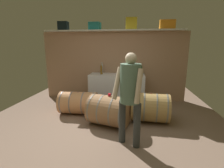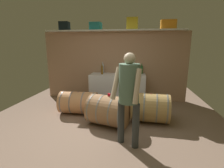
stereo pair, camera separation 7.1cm
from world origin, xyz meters
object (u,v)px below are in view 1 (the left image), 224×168
Objects in this scene: toolcase_teal at (95,26)px; toolcase_orange at (167,25)px; wine_bottle_green at (141,69)px; wine_barrel_near at (109,110)px; wine_barrel_flank at (150,107)px; winemaker_pouring at (130,91)px; wine_barrel_far at (78,103)px; wine_glass at (133,72)px; tasting_cup at (109,95)px; toolcase_yellow at (131,24)px; wine_bottle_clear at (102,68)px; toolcase_black at (63,26)px; work_cabinet at (117,88)px; wine_bottle_amber at (101,70)px.

toolcase_orange is at bearing 3.45° from toolcase_teal.
toolcase_teal is at bearing 179.65° from wine_bottle_green.
wine_barrel_near is at bearing -129.04° from toolcase_orange.
winemaker_pouring is (-0.45, -1.02, 0.65)m from wine_barrel_flank.
wine_barrel_far is at bearing 176.10° from wine_barrel_flank.
toolcase_orange is at bearing 0.71° from wine_bottle_green.
tasting_cup is at bearing -107.80° from wine_glass.
winemaker_pouring is at bearing -90.93° from wine_glass.
toolcase_orange is 1.37× the size of wine_bottle_green.
wine_barrel_far is at bearing -135.24° from toolcase_yellow.
wine_bottle_clear is at bearing 121.57° from wine_barrel_near.
wine_barrel_flank is at bearing -33.30° from toolcase_black.
wine_glass is at bearing -10.37° from toolcase_black.
toolcase_teal is 2.69m from wine_barrel_near.
toolcase_orange is at bearing 27.77° from wine_barrel_far.
wine_bottle_green is at bearing 3.10° from toolcase_teal.
toolcase_yellow is 1.09× the size of wine_bottle_green.
toolcase_orange is 3.27m from wine_barrel_far.
toolcase_yellow reaches higher than toolcase_teal.
wine_barrel_near is (-0.42, -1.75, -2.00)m from toolcase_yellow.
wine_bottle_green reaches higher than work_cabinet.
winemaker_pouring reaches higher than wine_bottle_green.
toolcase_teal is 3.00m from winemaker_pouring.
toolcase_yellow is at bearing -62.64° from winemaker_pouring.
toolcase_black reaches higher than tasting_cup.
toolcase_black is 2.53m from wine_glass.
toolcase_yellow is at bearing 77.02° from tasting_cup.
toolcase_orange is 6.85× the size of tasting_cup.
wine_glass reaches higher than work_cabinet.
wine_bottle_green reaches higher than wine_glass.
wine_barrel_far is (-0.89, -1.00, -0.15)m from work_cabinet.
wine_barrel_far is at bearing -144.75° from wine_glass.
wine_glass is 2.20× the size of tasting_cup.
winemaker_pouring is (0.43, -2.25, 0.55)m from work_cabinet.
work_cabinet is 2.36m from winemaker_pouring.
work_cabinet is at bearing 175.08° from wine_glass.
wine_bottle_clear is (1.18, -0.03, -1.27)m from toolcase_black.
toolcase_black reaches higher than toolcase_teal.
toolcase_black is at bearing 178.46° from wine_bottle_clear.
wine_bottle_amber is 0.37× the size of wine_barrel_flank.
toolcase_yellow is 0.79× the size of toolcase_orange.
winemaker_pouring is (-0.04, -2.21, 0.02)m from wine_glass.
tasting_cup is at bearing -31.67° from winemaker_pouring.
wine_bottle_green reaches higher than tasting_cup.
wine_glass is at bearing -164.99° from toolcase_orange.
winemaker_pouring reaches higher than wine_bottle_clear.
wine_bottle_green is (-0.69, -0.01, -1.28)m from toolcase_orange.
tasting_cup is (0.45, -1.49, -0.33)m from wine_bottle_amber.
toolcase_yellow is 2.43m from tasting_cup.
tasting_cup is (-0.40, -1.75, -1.64)m from toolcase_yellow.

